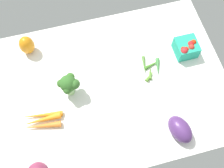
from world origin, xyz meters
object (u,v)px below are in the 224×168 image
at_px(okra_pile, 152,68).
at_px(berry_basket, 186,48).
at_px(broccoli_head, 69,84).
at_px(bell_pepper_orange, 27,45).
at_px(eggplant, 180,129).
at_px(carrot_bunch, 42,121).

bearing_deg(okra_pile, berry_basket, 14.92).
relative_size(okra_pile, broccoli_head, 1.09).
distance_m(berry_basket, bell_pepper_orange, 0.74).
bearing_deg(eggplant, broccoli_head, -144.45).
height_order(broccoli_head, carrot_bunch, broccoli_head).
relative_size(berry_basket, okra_pile, 0.76).
relative_size(carrot_bunch, eggplant, 1.46).
height_order(bell_pepper_orange, broccoli_head, broccoli_head).
xyz_separation_m(bell_pepper_orange, broccoli_head, (0.15, -0.26, 0.03)).
relative_size(bell_pepper_orange, eggplant, 0.82).
xyz_separation_m(berry_basket, broccoli_head, (-0.56, -0.06, 0.04)).
height_order(berry_basket, carrot_bunch, berry_basket).
xyz_separation_m(broccoli_head, carrot_bunch, (-0.15, -0.11, -0.06)).
bearing_deg(okra_pile, carrot_bunch, -166.96).
bearing_deg(carrot_bunch, broccoli_head, 35.98).
xyz_separation_m(berry_basket, okra_pile, (-0.18, -0.05, -0.03)).
xyz_separation_m(bell_pepper_orange, carrot_bunch, (0.00, -0.36, -0.04)).
distance_m(bell_pepper_orange, carrot_bunch, 0.37).
relative_size(berry_basket, eggplant, 0.80).
xyz_separation_m(berry_basket, eggplant, (-0.16, -0.36, -0.00)).
height_order(berry_basket, okra_pile, berry_basket).
distance_m(broccoli_head, carrot_bunch, 0.19).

